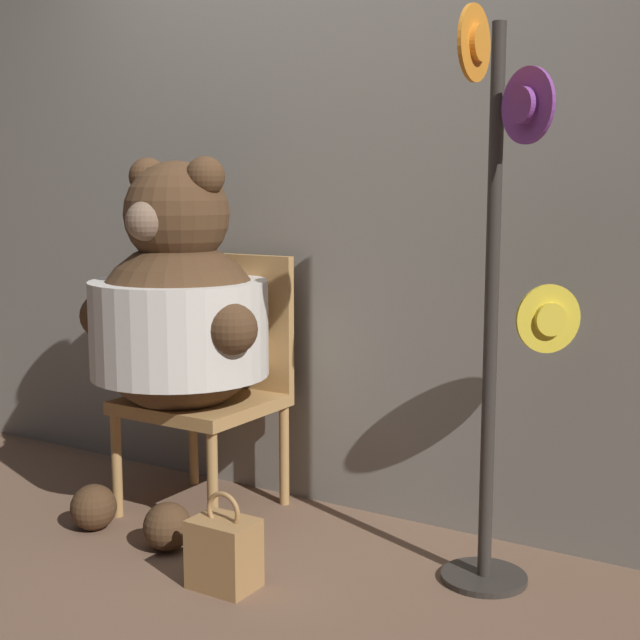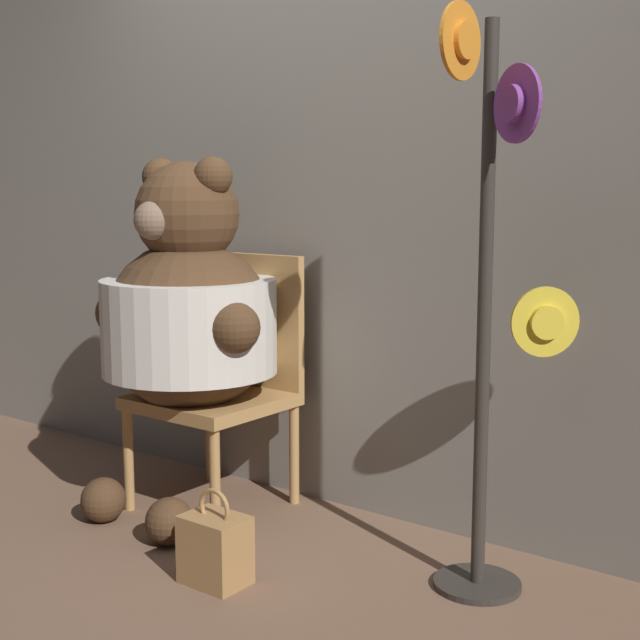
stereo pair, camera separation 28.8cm
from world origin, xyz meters
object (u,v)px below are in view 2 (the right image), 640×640
Objects in this scene: chair at (227,374)px; handbag_on_ground at (215,548)px; hat_display_rack at (494,307)px; teddy_bear at (188,314)px.

handbag_on_ground is (0.50, -0.60, -0.41)m from chair.
hat_display_rack is at bearing -5.83° from chair.
handbag_on_ground is (0.53, -0.42, -0.67)m from teddy_bear.
handbag_on_ground is (-0.72, -0.47, -0.79)m from hat_display_rack.
teddy_bear is at bearing -100.34° from chair.
teddy_bear is 4.35× the size of handbag_on_ground.
chair is 3.16× the size of handbag_on_ground.
hat_display_rack reaches higher than handbag_on_ground.
hat_display_rack is 1.17m from handbag_on_ground.
chair is 0.73× the size of teddy_bear.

